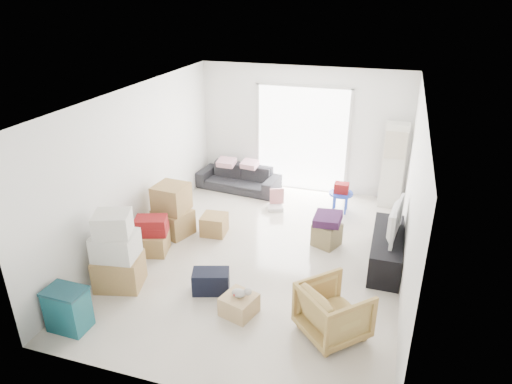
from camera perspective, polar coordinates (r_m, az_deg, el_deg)
The scene contains 21 objects.
room_shell at distance 7.19m, azimuth 0.82°, elevation 1.35°, with size 4.98×6.48×3.18m.
sliding_door at distance 9.95m, azimuth 5.77°, elevation 7.11°, with size 2.10×0.04×2.33m.
ac_tower at distance 9.57m, azimuth 16.75°, elevation 3.17°, with size 0.45×0.30×1.75m, color silver.
tv_console at distance 7.74m, azimuth 15.99°, elevation -6.90°, with size 0.48×1.58×0.53m, color black.
television at distance 7.58m, azimuth 16.26°, elevation -4.78°, with size 0.97×0.56×0.13m, color black.
sofa at distance 10.14m, azimuth -2.21°, elevation 2.22°, with size 1.82×0.53×0.71m, color #2A2B30.
pillow_left at distance 10.05m, azimuth -3.75°, elevation 4.53°, with size 0.37×0.30×0.12m, color #D89DB1.
pillow_right at distance 9.93m, azimuth -0.79°, elevation 4.34°, with size 0.37×0.29×0.13m, color #D89DB1.
armchair at distance 6.08m, azimuth 9.70°, elevation -14.19°, with size 0.77×0.72×0.79m, color tan.
storage_bins at distance 6.61m, azimuth -22.47°, elevation -13.36°, with size 0.54×0.38×0.61m.
box_stack_a at distance 7.09m, azimuth -17.00°, elevation -7.44°, with size 0.78×0.70×1.22m.
box_stack_b at distance 7.93m, azimuth -12.83°, elevation -5.40°, with size 0.61×0.59×0.65m.
box_stack_c at distance 8.38m, azimuth -10.41°, elevation -2.25°, with size 0.78×0.71×0.95m.
loose_box at distance 8.39m, azimuth -5.24°, elevation -4.06°, with size 0.44×0.44×0.36m, color #A8864C.
duffel_bag at distance 6.90m, azimuth -5.66°, elevation -11.05°, with size 0.53×0.32×0.34m, color black.
ottoman at distance 8.08m, azimuth 8.82°, elevation -5.28°, with size 0.41×0.41×0.41m, color #8A7950.
blanket at distance 7.95m, azimuth 8.95°, elevation -3.56°, with size 0.45×0.45×0.14m, color #3E1C48.
kids_table at distance 9.23m, azimuth 10.59°, elevation 0.06°, with size 0.48×0.48×0.61m.
toy_walker at distance 9.33m, azimuth 2.50°, elevation -1.42°, with size 0.39×0.37×0.41m.
wood_crate at distance 6.48m, azimuth -2.13°, elevation -13.91°, with size 0.43×0.43×0.28m, color tan.
plush_bunny at distance 6.35m, azimuth -1.86°, elevation -12.46°, with size 0.28×0.16×0.14m.
Camera 1 is at (1.88, -6.36, 4.13)m, focal length 32.00 mm.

